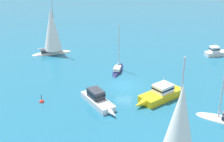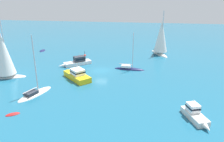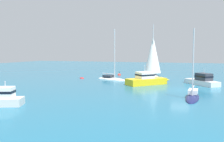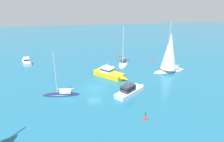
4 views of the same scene
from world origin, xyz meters
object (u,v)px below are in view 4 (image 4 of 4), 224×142
object	(u,v)px
channel_buoy	(153,61)
rib	(119,57)
cabin_cruiser	(130,90)
sailboat_1	(170,54)
mooring_buoy	(145,119)
powerboat	(109,73)
motor_cruiser	(26,61)
sailboat	(62,94)
yacht_1	(123,63)

from	to	relation	value
channel_buoy	rib	bearing A→B (deg)	56.64
cabin_cruiser	sailboat_1	bearing A→B (deg)	1.03
mooring_buoy	sailboat_1	bearing A→B (deg)	-32.26
powerboat	motor_cruiser	distance (m)	22.22
cabin_cruiser	sailboat	bearing A→B (deg)	133.90
sailboat_1	rib	bearing A→B (deg)	-66.36
yacht_1	mooring_buoy	bearing A→B (deg)	15.98
channel_buoy	mooring_buoy	xyz separation A→B (m)	(-24.32, 9.85, 0.01)
sailboat	mooring_buoy	distance (m)	15.17
motor_cruiser	channel_buoy	xyz separation A→B (m)	(-2.78, -31.84, -0.67)
sailboat	motor_cruiser	size ratio (longest dim) A/B	1.49
sailboat_1	mooring_buoy	xyz separation A→B (m)	(-17.02, 10.74, -4.03)
channel_buoy	yacht_1	bearing A→B (deg)	96.18
sailboat	yacht_1	xyz separation A→B (m)	(14.37, -13.90, 0.05)
sailboat	yacht_1	world-z (taller)	yacht_1
sailboat	sailboat_1	distance (m)	24.55
rib	channel_buoy	size ratio (longest dim) A/B	1.64
rib	mooring_buoy	world-z (taller)	mooring_buoy
sailboat_1	motor_cruiser	world-z (taller)	sailboat_1
yacht_1	sailboat_1	size ratio (longest dim) A/B	0.86
sailboat	powerboat	xyz separation A→B (m)	(6.80, -9.35, 0.63)
motor_cruiser	mooring_buoy	distance (m)	34.90
sailboat_1	motor_cruiser	size ratio (longest dim) A/B	2.06
sailboat	motor_cruiser	world-z (taller)	sailboat
motor_cruiser	mooring_buoy	size ratio (longest dim) A/B	3.74
sailboat	channel_buoy	world-z (taller)	sailboat
rib	motor_cruiser	xyz separation A→B (m)	(-2.56, 23.73, 0.67)
powerboat	sailboat_1	bearing A→B (deg)	49.63
cabin_cruiser	mooring_buoy	world-z (taller)	cabin_cruiser
channel_buoy	motor_cruiser	bearing A→B (deg)	85.01
mooring_buoy	cabin_cruiser	bearing A→B (deg)	3.05
sailboat_1	sailboat	bearing A→B (deg)	7.32
yacht_1	motor_cruiser	world-z (taller)	yacht_1
yacht_1	sailboat_1	bearing A→B (deg)	74.74
rib	powerboat	bearing A→B (deg)	36.59
sailboat	rib	distance (m)	24.84
rib	sailboat	bearing A→B (deg)	20.82
yacht_1	sailboat	bearing A→B (deg)	-23.82
sailboat	rib	xyz separation A→B (m)	(20.59, -13.90, -0.15)
motor_cruiser	rib	bearing A→B (deg)	-104.23
cabin_cruiser	rib	xyz separation A→B (m)	(22.04, -2.15, -0.71)
motor_cruiser	yacht_1	bearing A→B (deg)	-119.16
sailboat	rib	bearing A→B (deg)	-119.62
sailboat	powerboat	size ratio (longest dim) A/B	1.18
motor_cruiser	mooring_buoy	world-z (taller)	motor_cruiser
rib	yacht_1	distance (m)	6.22
rib	yacht_1	size ratio (longest dim) A/B	0.20
channel_buoy	sailboat_1	bearing A→B (deg)	-173.04
yacht_1	mooring_buoy	size ratio (longest dim) A/B	6.66
rib	yacht_1	xyz separation A→B (m)	(-6.22, -0.00, 0.20)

